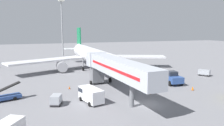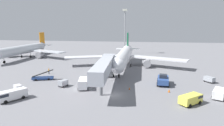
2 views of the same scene
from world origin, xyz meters
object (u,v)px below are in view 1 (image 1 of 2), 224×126
Objects in this scene: belt_loader_truck at (2,97)px; safety_cone_bravo at (69,87)px; baggage_cart_outer_left at (204,72)px; jet_bridge at (114,67)px; airplane_at_gate at (92,56)px; service_van_near_left at (91,94)px; safety_cone_alpha at (150,93)px; baggage_cart_rear_right at (56,100)px; safety_cone_charlie at (193,88)px; apron_light_mast at (62,16)px; pushback_tug at (171,78)px.

safety_cone_bravo is at bearing 18.98° from belt_loader_truck.
baggage_cart_outer_left is 5.20× the size of safety_cone_bravo.
airplane_at_gate is at bearing 84.94° from jet_bridge.
airplane_at_gate is at bearing 75.26° from service_van_near_left.
safety_cone_bravo reaches higher than safety_cone_alpha.
baggage_cart_rear_right is (-36.71, -9.83, 0.03)m from baggage_cart_outer_left.
safety_cone_alpha is (16.34, 0.33, -0.61)m from baggage_cart_rear_right.
service_van_near_left is at bearing -179.17° from safety_cone_charlie.
baggage_cart_rear_right is 3.35× the size of safety_cone_charlie.
apron_light_mast is at bearing 73.85° from belt_loader_truck.
safety_cone_alpha is (-8.09, -5.43, -1.01)m from pushback_tug.
jet_bridge is (-2.12, -23.97, 0.93)m from airplane_at_gate.
apron_light_mast is at bearing 104.87° from safety_cone_charlie.
baggage_cart_rear_right reaches higher than safety_cone_charlie.
safety_cone_charlie is (22.00, -8.70, 0.09)m from safety_cone_bravo.
jet_bridge is 11.12m from baggage_cart_rear_right.
pushback_tug is at bearing -58.98° from airplane_at_gate.
safety_cone_bravo is at bearing -95.71° from apron_light_mast.
baggage_cart_outer_left is 61.73m from apron_light_mast.
apron_light_mast is (-7.65, 62.18, 16.39)m from safety_cone_alpha.
pushback_tug is (14.30, 3.71, -3.71)m from jet_bridge.
belt_loader_truck reaches higher than baggage_cart_outer_left.
airplane_at_gate is 23.80m from pushback_tug.
baggage_cart_outer_left is at bearing 18.34° from pushback_tug.
airplane_at_gate is 84.42× the size of safety_cone_alpha.
jet_bridge is at bearing 26.42° from service_van_near_left.
jet_bridge reaches higher than safety_cone_charlie.
baggage_cart_outer_left is 5.55× the size of safety_cone_alpha.
baggage_cart_rear_right reaches higher than baggage_cart_outer_left.
belt_loader_truck is 62.20m from apron_light_mast.
service_van_near_left is 11.09m from safety_cone_alpha.
baggage_cart_rear_right reaches higher than safety_cone_bravo.
apron_light_mast reaches higher than safety_cone_charlie.
baggage_cart_rear_right is at bearing -115.22° from airplane_at_gate.
baggage_cart_rear_right is (-24.44, -5.76, -0.40)m from pushback_tug.
apron_light_mast is (16.72, 57.75, 15.92)m from belt_loader_truck.
belt_loader_truck is 0.25× the size of apron_light_mast.
safety_cone_bravo is 0.76× the size of safety_cone_charlie.
service_van_near_left is at bearing -20.86° from belt_loader_truck.
airplane_at_gate is at bearing 64.78° from baggage_cart_rear_right.
jet_bridge is at bearing 11.44° from baggage_cart_rear_right.
baggage_cart_outer_left is at bearing 17.95° from service_van_near_left.
apron_light_mast is (5.38, 53.85, 16.37)m from safety_cone_bravo.
apron_light_mast is at bearing 86.93° from service_van_near_left.
pushback_tug is at bearing -74.49° from apron_light_mast.
apron_light_mast reaches higher than safety_cone_alpha.
airplane_at_gate is 29.38m from safety_cone_charlie.
safety_cone_charlie is at bearing -75.13° from apron_light_mast.
airplane_at_gate reaches higher than belt_loader_truck.
service_van_near_left is (-6.93, -26.36, -2.74)m from airplane_at_gate.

